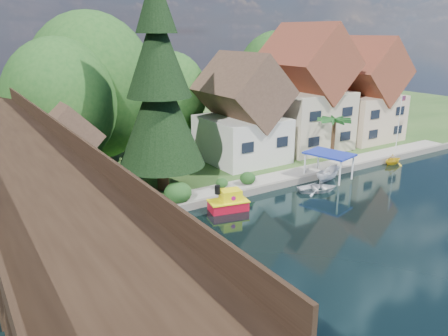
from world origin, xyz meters
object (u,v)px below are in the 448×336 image
(flagpole, at_px, (400,117))
(boat_white_a, at_px, (318,187))
(boat_canopy, at_px, (328,169))
(house_left, at_px, (242,116))
(trestle_bridge, at_px, (12,185))
(shed, at_px, (66,158))
(boat_yellow, at_px, (393,159))
(conifer, at_px, (159,89))
(house_right, at_px, (362,96))
(tugboat, at_px, (229,202))
(house_center, at_px, (305,96))
(palm_tree, at_px, (334,121))

(flagpole, xyz_separation_m, boat_white_a, (-15.99, -3.93, -3.93))
(boat_canopy, bearing_deg, house_left, 112.97)
(trestle_bridge, height_order, shed, trestle_bridge)
(boat_yellow, bearing_deg, boat_white_a, 98.51)
(flagpole, bearing_deg, trestle_bridge, -173.74)
(boat_canopy, bearing_deg, boat_yellow, 0.48)
(shed, relative_size, boat_canopy, 1.65)
(boat_yellow, bearing_deg, flagpole, -56.29)
(trestle_bridge, relative_size, boat_yellow, 18.81)
(boat_yellow, bearing_deg, trestle_bridge, 94.27)
(conifer, xyz_separation_m, boat_white_a, (11.71, -6.56, -8.62))
(house_right, relative_size, boat_canopy, 2.62)
(house_right, xyz_separation_m, conifer, (-28.79, -3.82, 3.21))
(trestle_bridge, height_order, flagpole, trestle_bridge)
(house_left, bearing_deg, trestle_bridge, -154.79)
(flagpole, bearing_deg, tugboat, -172.57)
(house_center, height_order, conifer, conifer)
(shed, relative_size, tugboat, 2.36)
(trestle_bridge, relative_size, palm_tree, 9.34)
(house_left, xyz_separation_m, flagpole, (16.92, -6.45, -0.84))
(trestle_bridge, distance_m, palm_tree, 31.28)
(trestle_bridge, xyz_separation_m, boat_white_a, (23.93, 0.45, -4.98))
(shed, relative_size, boat_white_a, 2.20)
(shed, distance_m, tugboat, 13.33)
(house_center, relative_size, shed, 1.77)
(boat_white_a, bearing_deg, trestle_bridge, 111.52)
(house_left, bearing_deg, house_right, 0.00)
(boat_white_a, bearing_deg, house_right, -38.27)
(shed, bearing_deg, tugboat, -39.26)
(flagpole, bearing_deg, shed, 171.93)
(trestle_bridge, distance_m, boat_white_a, 24.44)
(trestle_bridge, height_order, house_left, house_left)
(house_left, distance_m, house_right, 18.01)
(house_center, bearing_deg, boat_yellow, -64.61)
(trestle_bridge, relative_size, house_right, 3.55)
(palm_tree, relative_size, flagpole, 0.76)
(tugboat, distance_m, boat_white_a, 8.93)
(conifer, relative_size, boat_white_a, 4.95)
(trestle_bridge, xyz_separation_m, flagpole, (39.92, 4.38, -1.05))
(trestle_bridge, relative_size, house_left, 4.01)
(house_left, height_order, boat_canopy, house_left)
(trestle_bridge, height_order, palm_tree, trestle_bridge)
(flagpole, relative_size, boat_white_a, 1.74)
(house_left, relative_size, house_center, 0.79)
(shed, height_order, boat_white_a, shed)
(palm_tree, height_order, boat_canopy, palm_tree)
(house_left, bearing_deg, flagpole, -20.87)
(tugboat, bearing_deg, flagpole, 7.43)
(conifer, relative_size, palm_tree, 3.73)
(flagpole, bearing_deg, house_left, 159.13)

